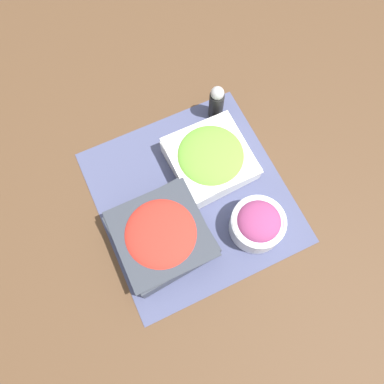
# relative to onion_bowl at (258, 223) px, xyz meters

# --- Properties ---
(ground_plane) EXTENTS (3.00, 3.00, 0.00)m
(ground_plane) POSITION_rel_onion_bowl_xyz_m (0.10, -0.14, -0.05)
(ground_plane) COLOR #513823
(placemat) EXTENTS (0.46, 0.47, 0.00)m
(placemat) POSITION_rel_onion_bowl_xyz_m (0.10, -0.14, -0.04)
(placemat) COLOR #474C70
(placemat) RESTS_ON ground_plane
(onion_bowl) EXTENTS (0.13, 0.13, 0.08)m
(onion_bowl) POSITION_rel_onion_bowl_xyz_m (0.00, 0.00, 0.00)
(onion_bowl) COLOR silver
(onion_bowl) RESTS_ON placemat
(lettuce_bowl) EXTENTS (0.20, 0.20, 0.07)m
(lettuce_bowl) POSITION_rel_onion_bowl_xyz_m (0.03, -0.20, -0.00)
(lettuce_bowl) COLOR white
(lettuce_bowl) RESTS_ON placemat
(tomato_bowl) EXTENTS (0.21, 0.21, 0.08)m
(tomato_bowl) POSITION_rel_onion_bowl_xyz_m (0.21, -0.07, -0.00)
(tomato_bowl) COLOR #333842
(tomato_bowl) RESTS_ON placemat
(pepper_shaker) EXTENTS (0.04, 0.04, 0.11)m
(pepper_shaker) POSITION_rel_onion_bowl_xyz_m (-0.06, -0.33, 0.01)
(pepper_shaker) COLOR black
(pepper_shaker) RESTS_ON placemat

